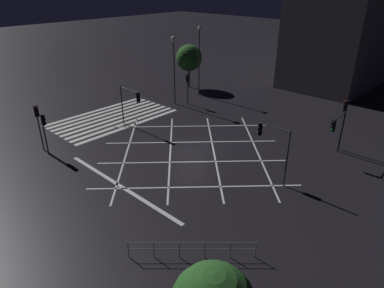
{
  "coord_description": "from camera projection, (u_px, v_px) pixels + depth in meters",
  "views": [
    {
      "loc": [
        19.13,
        17.92,
        13.39
      ],
      "look_at": [
        0.0,
        0.0,
        0.71
      ],
      "focal_mm": 32.0,
      "sensor_mm": 36.0,
      "label": 1
    }
  ],
  "objects": [
    {
      "name": "traffic_light_nw_main",
      "position": [
        337.0,
        127.0,
        27.43
      ],
      "size": [
        2.43,
        0.36,
        3.63
      ],
      "color": "#2D2D30",
      "rests_on": "ground_plane"
    },
    {
      "name": "traffic_light_nw_cross",
      "position": [
        344.0,
        115.0,
        28.45
      ],
      "size": [
        0.36,
        0.39,
        4.46
      ],
      "rotation": [
        0.0,
        0.0,
        -1.57
      ],
      "color": "#2D2D30",
      "rests_on": "ground_plane"
    },
    {
      "name": "traffic_light_median_north",
      "position": [
        272.0,
        140.0,
        23.99
      ],
      "size": [
        0.36,
        2.61,
        4.33
      ],
      "rotation": [
        0.0,
        0.0,
        -1.57
      ],
      "color": "#2D2D30",
      "rests_on": "ground_plane"
    },
    {
      "name": "street_tree_near",
      "position": [
        189.0,
        58.0,
        45.22
      ],
      "size": [
        3.46,
        3.46,
        5.69
      ],
      "color": "brown",
      "rests_on": "ground_plane"
    },
    {
      "name": "traffic_light_se_main",
      "position": [
        44.0,
        126.0,
        27.87
      ],
      "size": [
        0.39,
        0.36,
        3.6
      ],
      "rotation": [
        0.0,
        0.0,
        3.14
      ],
      "color": "#2D2D30",
      "rests_on": "ground_plane"
    },
    {
      "name": "traffic_light_median_south",
      "position": [
        131.0,
        99.0,
        32.82
      ],
      "size": [
        0.36,
        3.0,
        4.02
      ],
      "rotation": [
        0.0,
        0.0,
        1.57
      ],
      "color": "#2D2D30",
      "rests_on": "ground_plane"
    },
    {
      "name": "ground_plane",
      "position": [
        192.0,
        151.0,
        29.42
      ],
      "size": [
        200.0,
        200.0,
        0.0
      ],
      "primitive_type": "plane",
      "color": "black"
    },
    {
      "name": "street_lamp_east",
      "position": [
        199.0,
        49.0,
        41.24
      ],
      "size": [
        0.48,
        0.48,
        8.38
      ],
      "color": "#2D2D30",
      "rests_on": "ground_plane"
    },
    {
      "name": "road_markings",
      "position": [
        130.0,
        127.0,
        34.2
      ],
      "size": [
        18.91,
        24.46,
        0.01
      ],
      "color": "silver",
      "rests_on": "ground_plane"
    },
    {
      "name": "pedestrian_railing",
      "position": [
        192.0,
        248.0,
        17.94
      ],
      "size": [
        4.64,
        4.95,
        1.05
      ],
      "rotation": [
        0.0,
        0.0,
        2.32
      ],
      "color": "gray",
      "rests_on": "ground_plane"
    },
    {
      "name": "street_lamp_west",
      "position": [
        174.0,
        55.0,
        38.15
      ],
      "size": [
        0.54,
        0.54,
        7.77
      ],
      "color": "#2D2D30",
      "rests_on": "ground_plane"
    },
    {
      "name": "traffic_light_sw_main",
      "position": [
        187.0,
        83.0,
        39.4
      ],
      "size": [
        0.39,
        0.36,
        3.6
      ],
      "color": "#2D2D30",
      "rests_on": "ground_plane"
    },
    {
      "name": "traffic_light_se_cross",
      "position": [
        38.0,
        119.0,
        28.34
      ],
      "size": [
        0.36,
        0.39,
        4.09
      ],
      "rotation": [
        0.0,
        0.0,
        1.57
      ],
      "color": "#2D2D30",
      "rests_on": "ground_plane"
    }
  ]
}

